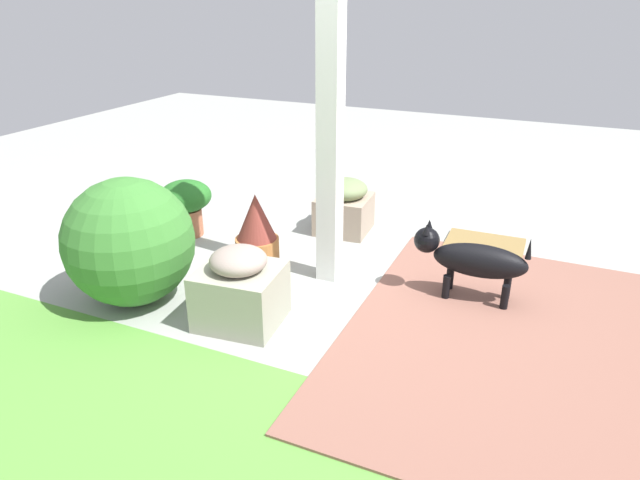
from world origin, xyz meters
The scene contains 10 objects.
ground_plane centered at (0.00, 0.00, 0.00)m, with size 12.00×12.00×0.00m, color #9A9D96.
brick_path centered at (-0.97, 0.26, 0.01)m, with size 1.80×2.40×0.02m, color brown.
porch_pillar centered at (0.28, -0.07, 1.19)m, with size 0.14×0.14×2.37m, color white.
stone_planter_nearest centered at (0.49, -0.87, 0.21)m, with size 0.44×0.44×0.44m.
stone_planter_far centered at (0.52, 0.68, 0.22)m, with size 0.51×0.47×0.48m.
round_shrub centered at (1.28, 0.71, 0.40)m, with size 0.80×0.80×0.80m, color #37752E.
terracotta_pot_spiky centered at (0.85, -0.08, 0.25)m, with size 0.32×0.32×0.52m.
terracotta_pot_broad centered at (1.61, -0.29, 0.28)m, with size 0.41×0.41×0.45m.
dog centered at (-0.65, -0.15, 0.28)m, with size 0.71×0.21×0.49m.
doormat centered at (-0.62, -1.02, 0.01)m, with size 0.58×0.42×0.03m, color olive.
Camera 1 is at (-1.08, 3.13, 1.80)m, focal length 31.70 mm.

